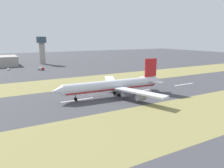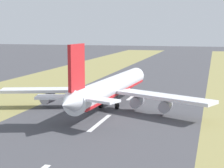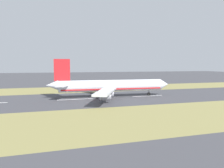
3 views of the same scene
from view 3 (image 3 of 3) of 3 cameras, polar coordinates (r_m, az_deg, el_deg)
ground_plane at (r=114.58m, az=-1.07°, el=-3.62°), size 800.00×800.00×0.00m
grass_median_west at (r=157.96m, az=-5.59°, el=-1.26°), size 40.00×600.00×0.01m
grass_median_east at (r=73.18m, az=8.83°, el=-8.64°), size 40.00×600.00×0.01m
centreline_dash_mid at (r=111.14m, az=-9.57°, el=-3.96°), size 1.20×18.00×0.01m
centreline_dash_far at (r=122.85m, az=9.29°, el=-3.10°), size 1.20×18.00×0.01m
airplane_main_jet at (r=116.47m, az=-0.91°, el=-0.50°), size 64.02×67.21×20.20m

